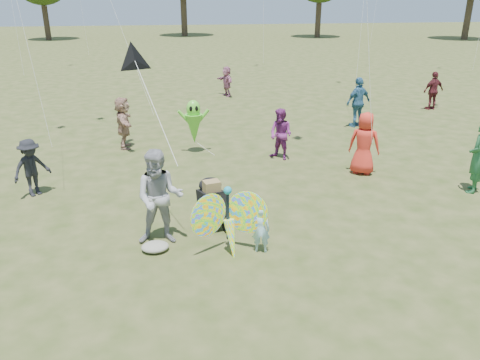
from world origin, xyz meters
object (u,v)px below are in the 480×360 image
object	(u,v)px
crowd_b	(31,168)
crowd_f	(478,157)
crowd_j	(227,81)
jogging_stroller	(212,200)
crowd_d	(123,123)
child_girl	(261,230)
butterfly_kite	(229,222)
alien_kite	(194,124)
crowd_c	(358,102)
crowd_e	(281,134)
crowd_a	(364,143)
adult_man	(160,198)
crowd_h	(433,91)

from	to	relation	value
crowd_b	crowd_f	bearing A→B (deg)	-48.72
crowd_j	jogging_stroller	distance (m)	14.54
crowd_d	child_girl	bearing A→B (deg)	-161.70
butterfly_kite	alien_kite	bearing A→B (deg)	91.22
crowd_c	crowd_j	size ratio (longest dim) A/B	1.28
crowd_b	crowd_e	distance (m)	7.15
crowd_c	crowd_a	bearing A→B (deg)	48.59
crowd_f	adult_man	bearing A→B (deg)	-41.37
crowd_e	crowd_j	distance (m)	10.16
crowd_c	crowd_f	distance (m)	6.74
crowd_e	jogging_stroller	distance (m)	4.95
crowd_b	alien_kite	xyz separation A→B (m)	(4.35, 2.80, 0.22)
butterfly_kite	crowd_f	bearing A→B (deg)	16.72
butterfly_kite	alien_kite	distance (m)	6.56
crowd_b	crowd_f	size ratio (longest dim) A/B	0.78
crowd_h	alien_kite	world-z (taller)	alien_kite
crowd_a	crowd_h	xyz separation A→B (m)	(6.46, 7.17, -0.05)
crowd_c	jogging_stroller	xyz separation A→B (m)	(-6.59, -7.48, -0.35)
alien_kite	jogging_stroller	bearing A→B (deg)	-90.60
crowd_a	crowd_e	xyz separation A→B (m)	(-2.01, 1.65, -0.10)
butterfly_kite	jogging_stroller	bearing A→B (deg)	98.56
crowd_a	alien_kite	bearing A→B (deg)	0.48
jogging_stroller	butterfly_kite	world-z (taller)	butterfly_kite
crowd_c	alien_kite	world-z (taller)	crowd_c
adult_man	jogging_stroller	bearing A→B (deg)	35.87
adult_man	jogging_stroller	world-z (taller)	adult_man
crowd_d	jogging_stroller	xyz separation A→B (m)	(2.21, -6.21, -0.25)
crowd_j	jogging_stroller	world-z (taller)	crowd_j
crowd_c	crowd_d	xyz separation A→B (m)	(-8.81, -1.27, -0.10)
adult_man	butterfly_kite	size ratio (longest dim) A/B	1.16
adult_man	jogging_stroller	xyz separation A→B (m)	(1.12, 0.61, -0.39)
crowd_d	alien_kite	distance (m)	2.46
child_girl	alien_kite	bearing A→B (deg)	-68.24
child_girl	crowd_e	bearing A→B (deg)	-93.22
crowd_h	butterfly_kite	world-z (taller)	crowd_h
child_girl	jogging_stroller	bearing A→B (deg)	-43.34
child_girl	butterfly_kite	bearing A→B (deg)	10.58
crowd_f	crowd_e	bearing A→B (deg)	-89.31
crowd_f	jogging_stroller	bearing A→B (deg)	-44.78
crowd_b	crowd_d	bearing A→B (deg)	20.90
crowd_h	alien_kite	size ratio (longest dim) A/B	0.97
crowd_e	crowd_j	xyz separation A→B (m)	(-0.20, 10.16, -0.05)
adult_man	alien_kite	world-z (taller)	adult_man
jogging_stroller	butterfly_kite	distance (m)	1.31
crowd_e	alien_kite	xyz separation A→B (m)	(-2.60, 1.09, 0.17)
crowd_f	child_girl	bearing A→B (deg)	-32.14
crowd_d	crowd_e	size ratio (longest dim) A/B	1.08
crowd_c	crowd_h	world-z (taller)	crowd_c
crowd_f	crowd_d	bearing A→B (deg)	-81.63
child_girl	crowd_a	distance (m)	5.46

